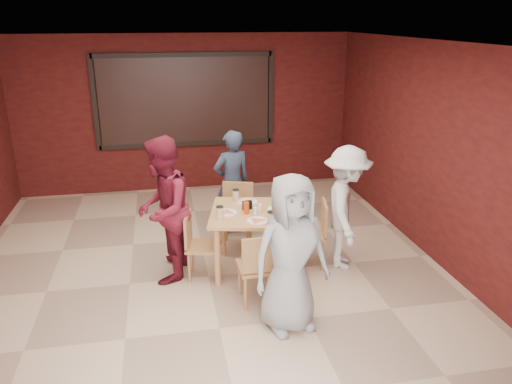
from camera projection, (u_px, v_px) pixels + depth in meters
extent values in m
plane|color=tan|center=(208.00, 276.00, 6.24)|extent=(7.00, 7.00, 0.00)
cube|color=black|center=(185.00, 101.00, 8.88)|extent=(3.00, 0.02, 1.50)
cube|color=tan|center=(252.00, 213.00, 6.16)|extent=(1.21, 1.21, 0.04)
cylinder|color=tan|center=(223.00, 229.00, 6.68)|extent=(0.07, 0.07, 0.76)
cylinder|color=tan|center=(284.00, 230.00, 6.66)|extent=(0.07, 0.07, 0.76)
cylinder|color=tan|center=(217.00, 257.00, 5.92)|extent=(0.07, 0.07, 0.76)
cylinder|color=tan|center=(286.00, 258.00, 5.90)|extent=(0.07, 0.07, 0.76)
cylinder|color=silver|center=(257.00, 221.00, 5.85)|extent=(0.26, 0.26, 0.01)
cone|color=#F19455|center=(257.00, 220.00, 5.85)|extent=(0.24, 0.24, 0.02)
cylinder|color=beige|center=(271.00, 218.00, 5.76)|extent=(0.09, 0.09, 0.14)
cylinder|color=black|center=(271.00, 212.00, 5.74)|extent=(0.09, 0.09, 0.01)
cylinder|color=silver|center=(248.00, 202.00, 6.44)|extent=(0.26, 0.26, 0.01)
cone|color=#F19455|center=(248.00, 201.00, 6.44)|extent=(0.24, 0.24, 0.02)
cylinder|color=beige|center=(236.00, 195.00, 6.49)|extent=(0.09, 0.09, 0.14)
cylinder|color=black|center=(236.00, 190.00, 6.46)|extent=(0.09, 0.09, 0.01)
cylinder|color=silver|center=(227.00, 213.00, 6.09)|extent=(0.26, 0.26, 0.01)
cone|color=#F19455|center=(227.00, 212.00, 6.08)|extent=(0.24, 0.24, 0.02)
cylinder|color=beige|center=(220.00, 213.00, 5.92)|extent=(0.09, 0.09, 0.14)
cylinder|color=black|center=(220.00, 207.00, 5.90)|extent=(0.09, 0.09, 0.01)
cylinder|color=silver|center=(278.00, 209.00, 6.21)|extent=(0.26, 0.26, 0.01)
cone|color=#F19455|center=(278.00, 208.00, 6.20)|extent=(0.24, 0.24, 0.02)
cylinder|color=beige|center=(283.00, 200.00, 6.33)|extent=(0.09, 0.09, 0.14)
cylinder|color=black|center=(283.00, 194.00, 6.31)|extent=(0.09, 0.09, 0.01)
cylinder|color=silver|center=(260.00, 208.00, 6.12)|extent=(0.06, 0.06, 0.10)
cylinder|color=silver|center=(255.00, 211.00, 6.06)|extent=(0.05, 0.05, 0.08)
cylinder|color=#BA350D|center=(246.00, 208.00, 6.06)|extent=(0.07, 0.07, 0.15)
cube|color=black|center=(247.00, 205.00, 6.20)|extent=(0.13, 0.10, 0.11)
cube|color=#A87941|center=(257.00, 267.00, 5.58)|extent=(0.43, 0.43, 0.04)
cylinder|color=#A87941|center=(268.00, 276.00, 5.84)|extent=(0.04, 0.04, 0.41)
cylinder|color=#A87941|center=(240.00, 279.00, 5.77)|extent=(0.04, 0.04, 0.41)
cylinder|color=#A87941|center=(276.00, 290.00, 5.53)|extent=(0.04, 0.04, 0.41)
cylinder|color=#A87941|center=(245.00, 294.00, 5.46)|extent=(0.04, 0.04, 0.41)
cube|color=#A87941|center=(261.00, 255.00, 5.32)|extent=(0.42, 0.05, 0.40)
cube|color=#A87941|center=(236.00, 217.00, 6.91)|extent=(0.54, 0.54, 0.04)
cylinder|color=#A87941|center=(222.00, 237.00, 6.85)|extent=(0.04, 0.04, 0.42)
cylinder|color=#A87941|center=(247.00, 238.00, 6.81)|extent=(0.04, 0.04, 0.42)
cylinder|color=#A87941|center=(226.00, 227.00, 7.17)|extent=(0.04, 0.04, 0.42)
cylinder|color=#A87941|center=(250.00, 228.00, 7.14)|extent=(0.04, 0.04, 0.42)
cube|color=#A87941|center=(238.00, 196.00, 7.02)|extent=(0.42, 0.16, 0.41)
cube|color=#A87941|center=(204.00, 246.00, 6.11)|extent=(0.48, 0.48, 0.04)
cylinder|color=#A87941|center=(216.00, 269.00, 6.03)|extent=(0.03, 0.03, 0.39)
cylinder|color=#A87941|center=(219.00, 256.00, 6.33)|extent=(0.03, 0.03, 0.39)
cylinder|color=#A87941|center=(189.00, 268.00, 6.04)|extent=(0.03, 0.03, 0.39)
cylinder|color=#A87941|center=(193.00, 256.00, 6.34)|extent=(0.03, 0.03, 0.39)
cube|color=#A87941|center=(188.00, 229.00, 6.04)|extent=(0.12, 0.40, 0.38)
cube|color=#A87941|center=(309.00, 234.00, 6.41)|extent=(0.50, 0.50, 0.04)
cylinder|color=#A87941|center=(294.00, 244.00, 6.65)|extent=(0.04, 0.04, 0.41)
cylinder|color=#A87941|center=(296.00, 256.00, 6.33)|extent=(0.04, 0.04, 0.41)
cylinder|color=#A87941|center=(320.00, 244.00, 6.64)|extent=(0.04, 0.04, 0.41)
cylinder|color=#A87941|center=(322.00, 256.00, 6.32)|extent=(0.04, 0.04, 0.41)
cube|color=#A87941|center=(324.00, 217.00, 6.32)|extent=(0.12, 0.42, 0.40)
imported|color=gray|center=(291.00, 254.00, 4.98)|extent=(0.91, 0.69, 1.67)
imported|color=#29364A|center=(232.00, 182.00, 7.29)|extent=(0.65, 0.51, 1.56)
imported|color=maroon|center=(163.00, 210.00, 5.95)|extent=(0.85, 1.00, 1.78)
imported|color=white|center=(346.00, 208.00, 6.28)|extent=(0.87, 1.16, 1.59)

